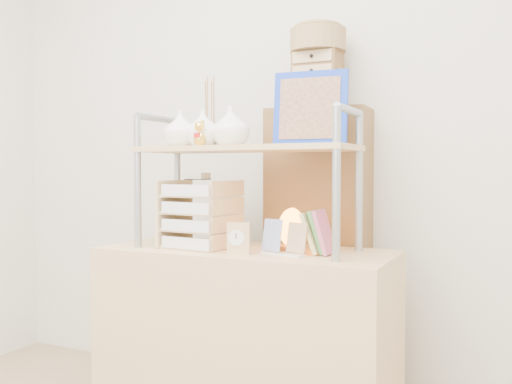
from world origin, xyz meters
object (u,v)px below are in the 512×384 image
Objects in this scene: cabinet at (318,258)px; salt_lamp at (292,229)px; letter_tray at (198,218)px; desk at (246,339)px.

cabinet is 7.77× the size of salt_lamp.
cabinet is 4.30× the size of letter_tray.
salt_lamp is (0.39, 0.07, -0.04)m from letter_tray.
letter_tray is 1.81× the size of salt_lamp.
salt_lamp is at bearing -91.60° from cabinet.
desk is at bearing -172.26° from salt_lamp.
letter_tray is (-0.39, -0.41, 0.20)m from cabinet.
desk is 6.90× the size of salt_lamp.
desk is at bearing 12.10° from letter_tray.
cabinet reaches higher than letter_tray.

